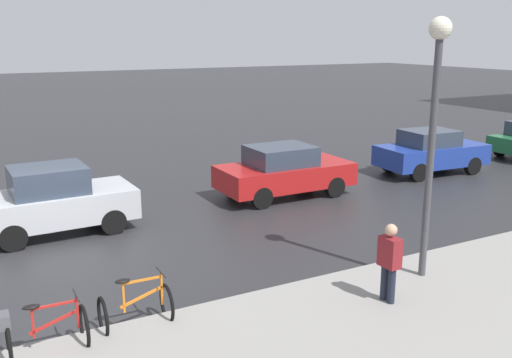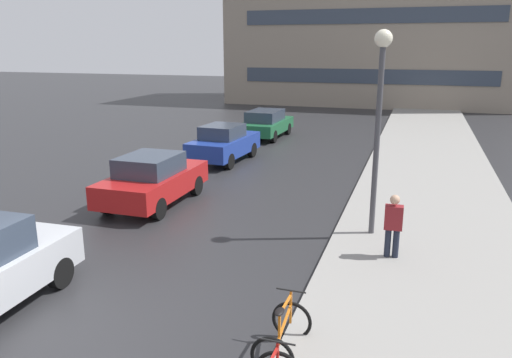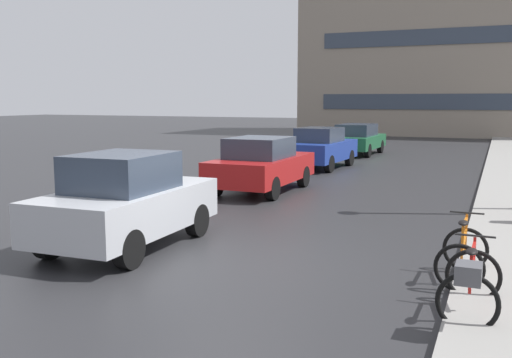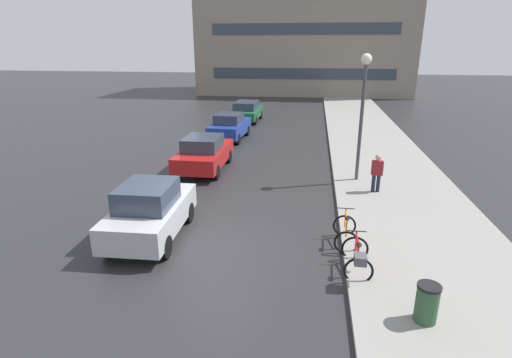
% 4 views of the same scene
% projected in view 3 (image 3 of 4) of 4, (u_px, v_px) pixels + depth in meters
% --- Properties ---
extents(ground_plane, '(140.00, 140.00, 0.00)m').
position_uv_depth(ground_plane, '(223.00, 262.00, 9.40)').
color(ground_plane, '#28282B').
extents(bicycle_nearest, '(0.73, 1.43, 0.93)m').
position_uv_depth(bicycle_nearest, '(470.00, 283.00, 6.85)').
color(bicycle_nearest, black).
rests_on(bicycle_nearest, ground).
extents(bicycle_second, '(0.71, 1.17, 0.96)m').
position_uv_depth(bicycle_second, '(463.00, 255.00, 8.39)').
color(bicycle_second, black).
rests_on(bicycle_second, ground).
extents(car_silver, '(1.90, 3.83, 1.72)m').
position_uv_depth(car_silver, '(127.00, 202.00, 10.26)').
color(car_silver, '#B2B5BA').
rests_on(car_silver, ground).
extents(car_red, '(1.92, 4.14, 1.59)m').
position_uv_depth(car_red, '(261.00, 164.00, 16.53)').
color(car_red, '#AD1919').
rests_on(car_red, ground).
extents(car_blue, '(2.01, 4.05, 1.58)m').
position_uv_depth(car_blue, '(320.00, 148.00, 22.22)').
color(car_blue, navy).
rests_on(car_blue, ground).
extents(car_green, '(1.99, 4.26, 1.48)m').
position_uv_depth(car_green, '(357.00, 139.00, 27.66)').
color(car_green, '#1E6038').
rests_on(car_green, ground).
extents(building_facade_main, '(23.38, 10.33, 13.88)m').
position_uv_depth(building_facade_main, '(466.00, 42.00, 43.20)').
color(building_facade_main, gray).
rests_on(building_facade_main, ground).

